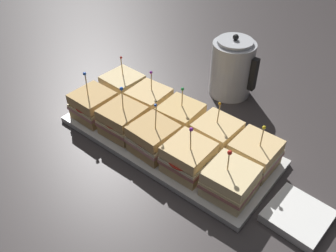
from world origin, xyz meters
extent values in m
plane|color=#383333|center=(0.00, 0.00, 0.00)|extent=(6.00, 6.00, 0.00)
cube|color=silver|center=(0.00, 0.00, 0.01)|extent=(0.66, 0.29, 0.01)
cube|color=silver|center=(0.00, 0.00, 0.01)|extent=(0.66, 0.29, 0.01)
cube|color=tan|center=(-0.25, -0.07, 0.03)|extent=(0.12, 0.12, 0.03)
cube|color=tan|center=(-0.25, -0.07, 0.05)|extent=(0.12, 0.12, 0.01)
cube|color=beige|center=(-0.25, -0.07, 0.06)|extent=(0.12, 0.12, 0.01)
cylinder|color=red|center=(-0.25, -0.09, 0.07)|extent=(0.08, 0.08, 0.00)
cube|color=tan|center=(-0.25, -0.07, 0.09)|extent=(0.12, 0.12, 0.03)
cylinder|color=tan|center=(-0.26, -0.08, 0.14)|extent=(0.00, 0.01, 0.09)
sphere|color=blue|center=(-0.26, -0.08, 0.18)|extent=(0.01, 0.01, 0.01)
cube|color=tan|center=(-0.12, -0.06, 0.03)|extent=(0.12, 0.12, 0.03)
cube|color=#B26B60|center=(-0.12, -0.06, 0.05)|extent=(0.12, 0.12, 0.01)
cube|color=beige|center=(-0.12, -0.06, 0.06)|extent=(0.12, 0.12, 0.01)
cylinder|color=red|center=(-0.12, -0.08, 0.07)|extent=(0.07, 0.07, 0.00)
cube|color=tan|center=(-0.12, -0.06, 0.09)|extent=(0.12, 0.12, 0.03)
cylinder|color=tan|center=(-0.12, -0.06, 0.13)|extent=(0.00, 0.01, 0.08)
sphere|color=blue|center=(-0.12, -0.06, 0.17)|extent=(0.01, 0.01, 0.01)
cube|color=tan|center=(0.00, -0.07, 0.03)|extent=(0.12, 0.12, 0.03)
cube|color=tan|center=(0.00, -0.07, 0.05)|extent=(0.13, 0.13, 0.01)
cube|color=beige|center=(0.00, -0.07, 0.06)|extent=(0.12, 0.12, 0.01)
cylinder|color=red|center=(0.00, -0.09, 0.07)|extent=(0.07, 0.07, 0.00)
cube|color=tan|center=(0.00, -0.07, 0.09)|extent=(0.12, 0.12, 0.03)
cylinder|color=tan|center=(0.01, -0.07, 0.14)|extent=(0.00, 0.01, 0.09)
sphere|color=blue|center=(0.01, -0.07, 0.18)|extent=(0.01, 0.01, 0.01)
cube|color=#DBB77A|center=(0.12, -0.07, 0.03)|extent=(0.11, 0.11, 0.03)
cube|color=#B26B60|center=(0.12, -0.07, 0.05)|extent=(0.12, 0.12, 0.01)
cube|color=beige|center=(0.12, -0.07, 0.06)|extent=(0.12, 0.12, 0.01)
cylinder|color=red|center=(0.12, -0.09, 0.07)|extent=(0.09, 0.09, 0.00)
cube|color=#E8C281|center=(0.12, -0.07, 0.09)|extent=(0.11, 0.11, 0.03)
cylinder|color=tan|center=(0.13, -0.08, 0.13)|extent=(0.00, 0.01, 0.08)
sphere|color=purple|center=(0.13, -0.08, 0.17)|extent=(0.01, 0.01, 0.01)
cube|color=beige|center=(0.25, -0.07, 0.03)|extent=(0.12, 0.12, 0.03)
cube|color=#B26B60|center=(0.25, -0.07, 0.05)|extent=(0.12, 0.12, 0.01)
cube|color=beige|center=(0.25, -0.07, 0.06)|extent=(0.12, 0.12, 0.01)
cube|color=beige|center=(0.25, -0.07, 0.08)|extent=(0.12, 0.12, 0.03)
cylinder|color=tan|center=(0.24, -0.07, 0.12)|extent=(0.00, 0.01, 0.07)
sphere|color=red|center=(0.24, -0.07, 0.16)|extent=(0.01, 0.01, 0.01)
cube|color=beige|center=(-0.25, 0.07, 0.03)|extent=(0.12, 0.12, 0.03)
cube|color=tan|center=(-0.25, 0.07, 0.05)|extent=(0.12, 0.12, 0.01)
cube|color=beige|center=(-0.25, 0.07, 0.06)|extent=(0.12, 0.12, 0.01)
cylinder|color=red|center=(-0.25, 0.05, 0.07)|extent=(0.08, 0.08, 0.00)
cube|color=beige|center=(-0.25, 0.07, 0.09)|extent=(0.12, 0.12, 0.03)
cylinder|color=tan|center=(-0.25, 0.07, 0.13)|extent=(0.00, 0.01, 0.08)
sphere|color=red|center=(-0.25, 0.07, 0.17)|extent=(0.01, 0.01, 0.01)
cube|color=#DBB77A|center=(-0.13, 0.06, 0.03)|extent=(0.12, 0.12, 0.03)
cube|color=tan|center=(-0.13, 0.06, 0.05)|extent=(0.12, 0.12, 0.01)
cube|color=beige|center=(-0.13, 0.06, 0.06)|extent=(0.12, 0.12, 0.01)
cube|color=#E8C281|center=(-0.13, 0.06, 0.08)|extent=(0.12, 0.12, 0.03)
cylinder|color=tan|center=(-0.13, 0.07, 0.13)|extent=(0.00, 0.01, 0.07)
sphere|color=purple|center=(-0.13, 0.07, 0.16)|extent=(0.01, 0.01, 0.01)
cube|color=tan|center=(0.00, 0.06, 0.03)|extent=(0.12, 0.12, 0.03)
cube|color=#B26B60|center=(0.00, 0.06, 0.05)|extent=(0.12, 0.12, 0.01)
cube|color=beige|center=(0.00, 0.06, 0.06)|extent=(0.12, 0.12, 0.01)
cube|color=#E0B771|center=(0.00, 0.06, 0.08)|extent=(0.12, 0.12, 0.03)
cylinder|color=tan|center=(0.00, 0.07, 0.13)|extent=(0.00, 0.00, 0.07)
sphere|color=green|center=(0.00, 0.07, 0.16)|extent=(0.01, 0.01, 0.01)
cube|color=#DBB77A|center=(0.13, 0.06, 0.03)|extent=(0.12, 0.12, 0.03)
cube|color=tan|center=(0.13, 0.06, 0.05)|extent=(0.12, 0.12, 0.01)
cube|color=beige|center=(0.13, 0.06, 0.06)|extent=(0.12, 0.12, 0.01)
cube|color=#E8C281|center=(0.13, 0.06, 0.08)|extent=(0.12, 0.12, 0.03)
cylinder|color=tan|center=(0.13, 0.07, 0.13)|extent=(0.00, 0.01, 0.08)
sphere|color=orange|center=(0.13, 0.07, 0.16)|extent=(0.01, 0.01, 0.01)
cube|color=#DBB77A|center=(0.25, 0.06, 0.03)|extent=(0.11, 0.11, 0.03)
cube|color=tan|center=(0.25, 0.06, 0.05)|extent=(0.12, 0.12, 0.01)
cube|color=beige|center=(0.25, 0.06, 0.06)|extent=(0.12, 0.12, 0.01)
cube|color=#E8C281|center=(0.25, 0.06, 0.08)|extent=(0.11, 0.11, 0.03)
cylinder|color=tan|center=(0.27, 0.06, 0.13)|extent=(0.00, 0.00, 0.07)
sphere|color=yellow|center=(0.27, 0.06, 0.16)|extent=(0.01, 0.01, 0.01)
cylinder|color=#B7BABF|center=(0.00, 0.35, 0.10)|extent=(0.15, 0.15, 0.19)
cylinder|color=#B7BABF|center=(0.00, 0.35, 0.20)|extent=(0.12, 0.12, 0.01)
sphere|color=black|center=(0.00, 0.35, 0.22)|extent=(0.02, 0.02, 0.02)
cube|color=black|center=(0.08, 0.35, 0.11)|extent=(0.02, 0.02, 0.12)
cube|color=white|center=(0.42, -0.02, 0.01)|extent=(0.15, 0.15, 0.02)
camera|label=1|loc=(0.51, -0.62, 0.73)|focal=38.00mm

